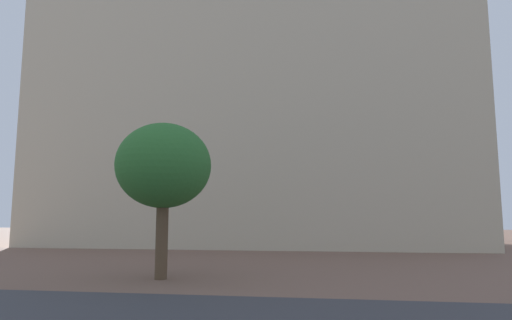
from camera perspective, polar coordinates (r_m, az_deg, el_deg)
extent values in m
plane|color=brown|center=(9.19, -2.76, -20.00)|extent=(120.00, 120.00, 0.00)
cube|color=beige|center=(33.95, -0.19, 3.82)|extent=(29.50, 14.27, 17.07)
cube|color=#2D3842|center=(37.06, -0.19, 18.75)|extent=(27.14, 13.13, 2.40)
cube|color=beige|center=(35.80, -3.67, 12.45)|extent=(4.98, 4.98, 28.16)
cylinder|color=beige|center=(33.95, -24.71, 7.79)|extent=(2.80, 2.80, 20.88)
cylinder|color=beige|center=(29.66, 24.54, 9.65)|extent=(2.80, 2.80, 20.62)
cylinder|color=brown|center=(14.84, -12.13, -10.22)|extent=(0.40, 0.40, 2.43)
ellipsoid|color=#2D6B2D|center=(14.91, -11.88, -0.70)|extent=(3.14, 3.14, 2.83)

